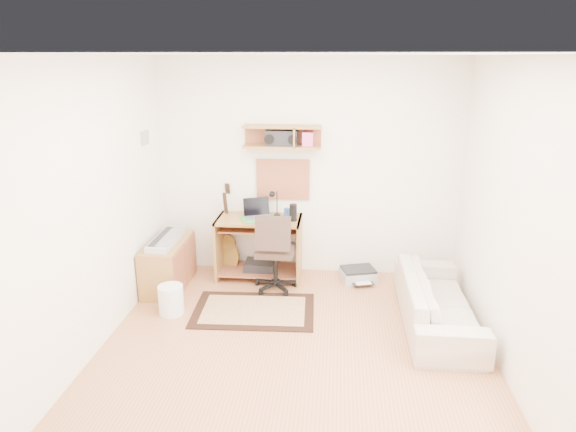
# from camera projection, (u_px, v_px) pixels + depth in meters

# --- Properties ---
(floor) EXTENTS (3.60, 4.00, 0.01)m
(floor) POSITION_uv_depth(u_px,v_px,m) (293.00, 357.00, 4.63)
(floor) COLOR #BA794D
(floor) RESTS_ON ground
(ceiling) EXTENTS (3.60, 4.00, 0.01)m
(ceiling) POSITION_uv_depth(u_px,v_px,m) (294.00, 54.00, 3.86)
(ceiling) COLOR white
(ceiling) RESTS_ON ground
(back_wall) EXTENTS (3.60, 0.01, 2.60)m
(back_wall) POSITION_uv_depth(u_px,v_px,m) (308.00, 169.00, 6.15)
(back_wall) COLOR white
(back_wall) RESTS_ON ground
(left_wall) EXTENTS (0.01, 4.00, 2.60)m
(left_wall) POSITION_uv_depth(u_px,v_px,m) (84.00, 213.00, 4.41)
(left_wall) COLOR white
(left_wall) RESTS_ON ground
(right_wall) EXTENTS (0.01, 4.00, 2.60)m
(right_wall) POSITION_uv_depth(u_px,v_px,m) (521.00, 226.00, 4.08)
(right_wall) COLOR white
(right_wall) RESTS_ON ground
(wall_shelf) EXTENTS (0.90, 0.25, 0.26)m
(wall_shelf) POSITION_uv_depth(u_px,v_px,m) (282.00, 137.00, 5.93)
(wall_shelf) COLOR olive
(wall_shelf) RESTS_ON back_wall
(cork_board) EXTENTS (0.64, 0.03, 0.49)m
(cork_board) POSITION_uv_depth(u_px,v_px,m) (283.00, 179.00, 6.19)
(cork_board) COLOR tan
(cork_board) RESTS_ON back_wall
(wall_photo) EXTENTS (0.02, 0.20, 0.15)m
(wall_photo) POSITION_uv_depth(u_px,v_px,m) (145.00, 138.00, 5.71)
(wall_photo) COLOR #4C8CBF
(wall_photo) RESTS_ON left_wall
(desk) EXTENTS (1.00, 0.55, 0.75)m
(desk) POSITION_uv_depth(u_px,v_px,m) (259.00, 248.00, 6.21)
(desk) COLOR olive
(desk) RESTS_ON floor
(laptop) EXTENTS (0.41, 0.41, 0.24)m
(laptop) POSITION_uv_depth(u_px,v_px,m) (258.00, 209.00, 6.04)
(laptop) COLOR silver
(laptop) RESTS_ON desk
(speaker) EXTENTS (0.09, 0.09, 0.20)m
(speaker) POSITION_uv_depth(u_px,v_px,m) (293.00, 213.00, 5.98)
(speaker) COLOR black
(speaker) RESTS_ON desk
(desk_lamp) EXTENTS (0.10, 0.10, 0.31)m
(desk_lamp) POSITION_uv_depth(u_px,v_px,m) (277.00, 203.00, 6.17)
(desk_lamp) COLOR black
(desk_lamp) RESTS_ON desk
(pencil_cup) EXTENTS (0.07, 0.07, 0.10)m
(pencil_cup) POSITION_uv_depth(u_px,v_px,m) (287.00, 212.00, 6.15)
(pencil_cup) COLOR #2D4788
(pencil_cup) RESTS_ON desk
(boombox) EXTENTS (0.37, 0.17, 0.19)m
(boombox) POSITION_uv_depth(u_px,v_px,m) (282.00, 138.00, 5.94)
(boombox) COLOR black
(boombox) RESTS_ON wall_shelf
(rug) EXTENTS (1.30, 0.90, 0.02)m
(rug) POSITION_uv_depth(u_px,v_px,m) (254.00, 310.00, 5.46)
(rug) COLOR #CFBD8B
(rug) RESTS_ON floor
(task_chair) EXTENTS (0.49, 0.49, 0.95)m
(task_chair) POSITION_uv_depth(u_px,v_px,m) (275.00, 250.00, 5.85)
(task_chair) COLOR #35261F
(task_chair) RESTS_ON floor
(cabinet) EXTENTS (0.40, 0.90, 0.55)m
(cabinet) POSITION_uv_depth(u_px,v_px,m) (168.00, 264.00, 5.98)
(cabinet) COLOR olive
(cabinet) RESTS_ON floor
(music_keyboard) EXTENTS (0.24, 0.77, 0.07)m
(music_keyboard) POSITION_uv_depth(u_px,v_px,m) (166.00, 239.00, 5.89)
(music_keyboard) COLOR #B2B5BA
(music_keyboard) RESTS_ON cabinet
(guitar) EXTENTS (0.33, 0.24, 1.12)m
(guitar) POSITION_uv_depth(u_px,v_px,m) (227.00, 229.00, 6.32)
(guitar) COLOR #A37932
(guitar) RESTS_ON floor
(waste_basket) EXTENTS (0.26, 0.26, 0.31)m
(waste_basket) POSITION_uv_depth(u_px,v_px,m) (171.00, 300.00, 5.37)
(waste_basket) COLOR white
(waste_basket) RESTS_ON floor
(printer) EXTENTS (0.47, 0.41, 0.15)m
(printer) POSITION_uv_depth(u_px,v_px,m) (358.00, 274.00, 6.18)
(printer) COLOR #A5A8AA
(printer) RESTS_ON floor
(sofa) EXTENTS (0.50, 1.71, 0.67)m
(sofa) POSITION_uv_depth(u_px,v_px,m) (438.00, 293.00, 5.11)
(sofa) COLOR beige
(sofa) RESTS_ON floor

